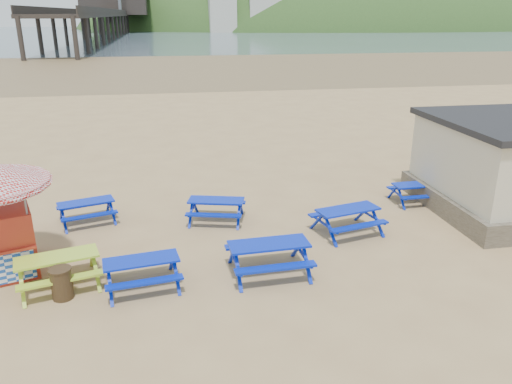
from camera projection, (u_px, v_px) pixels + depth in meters
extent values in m
plane|color=tan|center=(240.00, 242.00, 14.70)|extent=(400.00, 400.00, 0.00)
plane|color=brown|center=(179.00, 65.00, 65.67)|extent=(400.00, 400.00, 0.00)
plane|color=#42535F|center=(168.00, 33.00, 172.25)|extent=(400.00, 400.00, 0.00)
cube|color=#0539B5|center=(86.00, 202.00, 15.88)|extent=(1.83, 1.13, 0.05)
cube|color=#0539B5|center=(84.00, 204.00, 16.45)|extent=(1.71, 0.72, 0.05)
cube|color=#0539B5|center=(90.00, 216.00, 15.49)|extent=(1.71, 0.72, 0.05)
cube|color=#0539B5|center=(216.00, 200.00, 15.98)|extent=(1.88, 1.12, 0.05)
cube|color=#0539B5|center=(219.00, 202.00, 16.62)|extent=(1.77, 0.69, 0.05)
cube|color=#0539B5|center=(213.00, 215.00, 15.52)|extent=(1.77, 0.69, 0.05)
cube|color=#0539B5|center=(417.00, 185.00, 17.59)|extent=(1.66, 0.67, 0.05)
cube|color=#0539B5|center=(409.00, 186.00, 18.19)|extent=(1.65, 0.25, 0.05)
cube|color=#0539B5|center=(424.00, 197.00, 17.17)|extent=(1.65, 0.25, 0.05)
cube|color=#0539B5|center=(141.00, 260.00, 12.06)|extent=(1.88, 0.95, 0.05)
cube|color=#0539B5|center=(139.00, 260.00, 12.69)|extent=(1.82, 0.50, 0.05)
cube|color=#0539B5|center=(145.00, 282.00, 11.62)|extent=(1.82, 0.50, 0.05)
cube|color=#0539B5|center=(269.00, 244.00, 12.68)|extent=(2.08, 0.89, 0.06)
cube|color=#0539B5|center=(263.00, 244.00, 13.41)|extent=(2.06, 0.38, 0.06)
cube|color=#0539B5|center=(276.00, 268.00, 12.16)|extent=(2.06, 0.38, 0.06)
cube|color=#0539B5|center=(348.00, 209.00, 15.07)|extent=(2.03, 1.17, 0.05)
cube|color=#0539B5|center=(336.00, 211.00, 15.72)|extent=(1.92, 0.70, 0.05)
cube|color=#0539B5|center=(360.00, 226.00, 14.62)|extent=(1.92, 0.70, 0.05)
cube|color=#A7D325|center=(57.00, 257.00, 12.10)|extent=(2.05, 1.22, 0.05)
cube|color=#A7D325|center=(56.00, 257.00, 12.75)|extent=(1.93, 0.75, 0.05)
cube|color=#A7D325|center=(60.00, 280.00, 11.65)|extent=(1.93, 0.75, 0.05)
cylinder|color=#3E2E18|center=(62.00, 284.00, 11.70)|extent=(0.49, 0.49, 0.75)
cylinder|color=#3E2E18|center=(60.00, 269.00, 11.58)|extent=(0.53, 0.53, 0.04)
cube|color=black|center=(114.00, 15.00, 171.88)|extent=(9.00, 220.00, 0.60)
cube|color=black|center=(116.00, 3.00, 180.73)|extent=(22.00, 30.00, 8.00)
ellipsoid|color=#2D4C1E|center=(352.00, 49.00, 246.13)|extent=(264.00, 144.00, 108.00)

